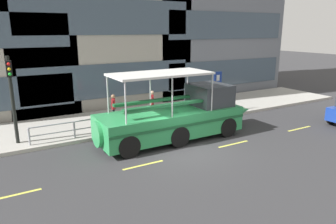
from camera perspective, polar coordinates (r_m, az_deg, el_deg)
name	(u,v)px	position (r m, az deg, el deg)	size (l,w,h in m)	color
ground_plane	(182,148)	(14.74, 2.63, -6.53)	(120.00, 120.00, 0.00)	#333335
sidewalk	(133,118)	(19.40, -6.38, -1.07)	(32.00, 4.80, 0.18)	#A8A59E
curb_edge	(152,129)	(17.25, -2.99, -3.02)	(32.00, 0.18, 0.18)	#B2ADA3
lane_centreline	(192,154)	(14.13, 4.37, -7.50)	(25.80, 0.12, 0.01)	#DBD64C
curb_guardrail	(149,115)	(17.37, -3.39, -0.59)	(12.39, 0.09, 0.85)	#9EA0A8
traffic_light_pole	(12,92)	(15.80, -26.39, 3.30)	(0.24, 0.46, 4.03)	black
parking_sign	(217,85)	(20.09, 8.89, 4.85)	(0.60, 0.12, 2.61)	#4C4F54
duck_tour_boat	(180,117)	(15.80, 2.11, -0.82)	(9.07, 2.50, 3.37)	#2D9351
pedestrian_near_bow	(197,96)	(20.51, 5.21, 2.96)	(0.25, 0.47, 1.65)	black
pedestrian_mid_left	(152,102)	(18.42, -2.88, 1.77)	(0.32, 0.44, 1.72)	black
pedestrian_mid_right	(113,106)	(18.01, -9.82, 1.10)	(0.30, 0.42, 1.64)	black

